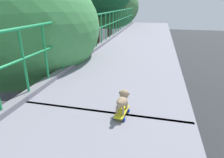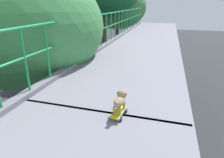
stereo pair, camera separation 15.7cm
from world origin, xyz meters
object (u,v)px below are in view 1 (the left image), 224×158
Objects in this scene: city_bus at (53,55)px; small_dog at (123,99)px; toy_skateboard at (122,112)px; car_red_taxi_fifth at (44,103)px.

small_dog is at bearing -56.26° from city_bus.
small_dog is at bearing 85.72° from toy_skateboard.
city_bus is 20.23m from small_dog.
car_red_taxi_fifth is 11.44× the size of small_dog.
car_red_taxi_fifth is 0.40× the size of city_bus.
city_bus reaches higher than car_red_taxi_fifth.
toy_skateboard is at bearing -56.34° from city_bus.
small_dog reaches higher than toy_skateboard.
toy_skateboard is at bearing -94.28° from small_dog.
city_bus is 26.55× the size of toy_skateboard.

